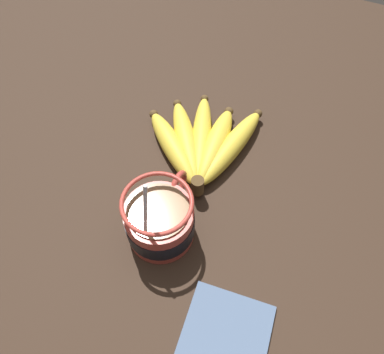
# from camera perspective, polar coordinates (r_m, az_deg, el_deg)

# --- Properties ---
(table) EXTENTS (1.35, 1.35, 0.03)m
(table) POSITION_cam_1_polar(r_m,az_deg,el_deg) (0.60, -3.74, -3.50)
(table) COLOR #332319
(table) RESTS_ON ground
(coffee_mug) EXTENTS (0.13, 0.10, 0.16)m
(coffee_mug) POSITION_cam_1_polar(r_m,az_deg,el_deg) (0.52, -4.87, -6.68)
(coffee_mug) COLOR #B23D33
(coffee_mug) RESTS_ON table
(banana_bunch) EXTENTS (0.21, 0.19, 0.04)m
(banana_bunch) POSITION_cam_1_polar(r_m,az_deg,el_deg) (0.62, 1.54, 5.14)
(banana_bunch) COLOR #4C381E
(banana_bunch) RESTS_ON table
(napkin) EXTENTS (0.16, 0.12, 0.01)m
(napkin) POSITION_cam_1_polar(r_m,az_deg,el_deg) (0.51, 4.36, -25.28)
(napkin) COLOR slate
(napkin) RESTS_ON table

